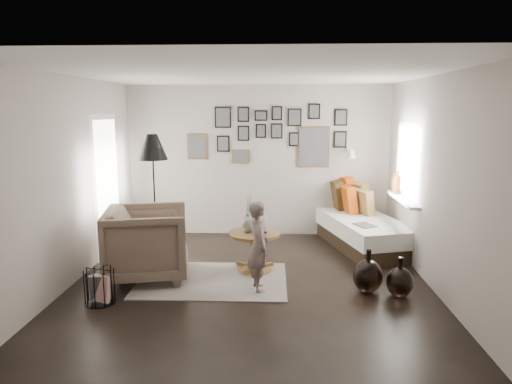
{
  "coord_description": "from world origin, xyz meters",
  "views": [
    {
      "loc": [
        0.32,
        -5.47,
        2.19
      ],
      "look_at": [
        0.05,
        0.5,
        1.1
      ],
      "focal_mm": 32.0,
      "sensor_mm": 36.0,
      "label": 1
    }
  ],
  "objects_px": {
    "vase": "(249,221)",
    "floor_lamp": "(153,152)",
    "child": "(258,246)",
    "pedestal_table": "(254,253)",
    "magazine_basket": "(100,286)",
    "armchair": "(147,243)",
    "demijohn_small": "(400,282)",
    "daybed": "(360,225)",
    "demijohn_large": "(368,276)"
  },
  "relations": [
    {
      "from": "pedestal_table",
      "to": "demijohn_large",
      "type": "height_order",
      "value": "pedestal_table"
    },
    {
      "from": "vase",
      "to": "child",
      "type": "height_order",
      "value": "child"
    },
    {
      "from": "floor_lamp",
      "to": "demijohn_large",
      "type": "relative_size",
      "value": 3.43
    },
    {
      "from": "vase",
      "to": "demijohn_small",
      "type": "relative_size",
      "value": 1.02
    },
    {
      "from": "vase",
      "to": "child",
      "type": "xyz_separation_m",
      "value": [
        0.16,
        -0.68,
        -0.14
      ]
    },
    {
      "from": "daybed",
      "to": "demijohn_small",
      "type": "bearing_deg",
      "value": -102.98
    },
    {
      "from": "pedestal_table",
      "to": "demijohn_large",
      "type": "distance_m",
      "value": 1.56
    },
    {
      "from": "armchair",
      "to": "magazine_basket",
      "type": "relative_size",
      "value": 2.58
    },
    {
      "from": "vase",
      "to": "demijohn_large",
      "type": "distance_m",
      "value": 1.71
    },
    {
      "from": "vase",
      "to": "armchair",
      "type": "height_order",
      "value": "vase"
    },
    {
      "from": "floor_lamp",
      "to": "demijohn_small",
      "type": "height_order",
      "value": "floor_lamp"
    },
    {
      "from": "demijohn_small",
      "to": "child",
      "type": "distance_m",
      "value": 1.72
    },
    {
      "from": "daybed",
      "to": "armchair",
      "type": "relative_size",
      "value": 2.21
    },
    {
      "from": "demijohn_large",
      "to": "child",
      "type": "relative_size",
      "value": 0.48
    },
    {
      "from": "demijohn_large",
      "to": "armchair",
      "type": "bearing_deg",
      "value": 172.44
    },
    {
      "from": "vase",
      "to": "daybed",
      "type": "bearing_deg",
      "value": 36.97
    },
    {
      "from": "daybed",
      "to": "armchair",
      "type": "height_order",
      "value": "daybed"
    },
    {
      "from": "magazine_basket",
      "to": "demijohn_small",
      "type": "bearing_deg",
      "value": 5.44
    },
    {
      "from": "demijohn_large",
      "to": "child",
      "type": "height_order",
      "value": "child"
    },
    {
      "from": "pedestal_table",
      "to": "demijohn_small",
      "type": "distance_m",
      "value": 1.93
    },
    {
      "from": "pedestal_table",
      "to": "magazine_basket",
      "type": "xyz_separation_m",
      "value": [
        -1.71,
        -1.13,
        -0.05
      ]
    },
    {
      "from": "daybed",
      "to": "magazine_basket",
      "type": "xyz_separation_m",
      "value": [
        -3.37,
        -2.46,
        -0.13
      ]
    },
    {
      "from": "vase",
      "to": "daybed",
      "type": "distance_m",
      "value": 2.21
    },
    {
      "from": "demijohn_small",
      "to": "child",
      "type": "relative_size",
      "value": 0.44
    },
    {
      "from": "demijohn_large",
      "to": "magazine_basket",
      "type": "bearing_deg",
      "value": -171.78
    },
    {
      "from": "vase",
      "to": "floor_lamp",
      "type": "xyz_separation_m",
      "value": [
        -1.41,
        0.49,
        0.89
      ]
    },
    {
      "from": "pedestal_table",
      "to": "vase",
      "type": "bearing_deg",
      "value": 165.96
    },
    {
      "from": "pedestal_table",
      "to": "child",
      "type": "xyz_separation_m",
      "value": [
        0.08,
        -0.66,
        0.31
      ]
    },
    {
      "from": "pedestal_table",
      "to": "vase",
      "type": "xyz_separation_m",
      "value": [
        -0.08,
        0.02,
        0.45
      ]
    },
    {
      "from": "demijohn_small",
      "to": "child",
      "type": "height_order",
      "value": "child"
    },
    {
      "from": "magazine_basket",
      "to": "demijohn_large",
      "type": "relative_size",
      "value": 0.75
    },
    {
      "from": "floor_lamp",
      "to": "demijohn_large",
      "type": "distance_m",
      "value": 3.41
    },
    {
      "from": "armchair",
      "to": "child",
      "type": "bearing_deg",
      "value": -115.21
    },
    {
      "from": "daybed",
      "to": "demijohn_large",
      "type": "relative_size",
      "value": 4.28
    },
    {
      "from": "floor_lamp",
      "to": "daybed",
      "type": "bearing_deg",
      "value": 14.62
    },
    {
      "from": "daybed",
      "to": "child",
      "type": "xyz_separation_m",
      "value": [
        -1.58,
        -1.99,
        0.23
      ]
    },
    {
      "from": "daybed",
      "to": "demijohn_small",
      "type": "height_order",
      "value": "daybed"
    },
    {
      "from": "pedestal_table",
      "to": "floor_lamp",
      "type": "relative_size",
      "value": 0.38
    },
    {
      "from": "armchair",
      "to": "floor_lamp",
      "type": "bearing_deg",
      "value": -4.08
    },
    {
      "from": "pedestal_table",
      "to": "daybed",
      "type": "height_order",
      "value": "daybed"
    },
    {
      "from": "floor_lamp",
      "to": "magazine_basket",
      "type": "relative_size",
      "value": 4.56
    },
    {
      "from": "floor_lamp",
      "to": "demijohn_small",
      "type": "relative_size",
      "value": 3.77
    },
    {
      "from": "armchair",
      "to": "magazine_basket",
      "type": "bearing_deg",
      "value": 146.33
    },
    {
      "from": "pedestal_table",
      "to": "floor_lamp",
      "type": "distance_m",
      "value": 2.06
    },
    {
      "from": "armchair",
      "to": "demijohn_small",
      "type": "distance_m",
      "value": 3.18
    },
    {
      "from": "daybed",
      "to": "child",
      "type": "relative_size",
      "value": 2.06
    },
    {
      "from": "pedestal_table",
      "to": "armchair",
      "type": "xyz_separation_m",
      "value": [
        -1.38,
        -0.31,
        0.22
      ]
    },
    {
      "from": "vase",
      "to": "armchair",
      "type": "xyz_separation_m",
      "value": [
        -1.3,
        -0.33,
        -0.23
      ]
    },
    {
      "from": "demijohn_large",
      "to": "daybed",
      "type": "bearing_deg",
      "value": 82.64
    },
    {
      "from": "vase",
      "to": "daybed",
      "type": "height_order",
      "value": "daybed"
    }
  ]
}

